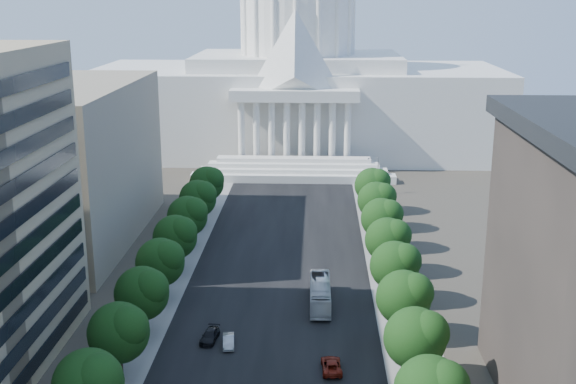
# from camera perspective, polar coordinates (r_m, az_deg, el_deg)

# --- Properties ---
(road_asphalt) EXTENTS (30.00, 260.00, 0.01)m
(road_asphalt) POSITION_cam_1_polar(r_m,az_deg,el_deg) (129.97, -0.45, -5.39)
(road_asphalt) COLOR black
(road_asphalt) RESTS_ON ground
(sidewalk_left) EXTENTS (8.00, 260.00, 0.02)m
(sidewalk_left) POSITION_cam_1_polar(r_m,az_deg,el_deg) (132.21, -8.74, -5.21)
(sidewalk_left) COLOR gray
(sidewalk_left) RESTS_ON ground
(sidewalk_right) EXTENTS (8.00, 260.00, 0.02)m
(sidewalk_right) POSITION_cam_1_polar(r_m,az_deg,el_deg) (130.48, 7.95, -5.46)
(sidewalk_right) COLOR gray
(sidewalk_right) RESTS_ON ground
(capitol) EXTENTS (120.00, 56.00, 73.00)m
(capitol) POSITION_cam_1_polar(r_m,az_deg,el_deg) (217.93, 0.75, 8.49)
(capitol) COLOR white
(capitol) RESTS_ON ground
(office_block_left_far) EXTENTS (38.00, 52.00, 30.00)m
(office_block_left_far) POSITION_cam_1_polar(r_m,az_deg,el_deg) (145.39, -19.53, 2.13)
(office_block_left_far) COLOR gray
(office_block_left_far) RESTS_ON ground
(tree_l_c) EXTENTS (7.79, 7.60, 9.97)m
(tree_l_c) POSITION_cam_1_polar(r_m,az_deg,el_deg) (81.49, -15.32, -14.31)
(tree_l_c) COLOR #33261C
(tree_l_c) RESTS_ON ground
(tree_l_d) EXTENTS (7.79, 7.60, 9.97)m
(tree_l_d) POSITION_cam_1_polar(r_m,az_deg,el_deg) (91.64, -13.08, -10.67)
(tree_l_d) COLOR #33261C
(tree_l_d) RESTS_ON ground
(tree_l_e) EXTENTS (7.79, 7.60, 9.97)m
(tree_l_e) POSITION_cam_1_polar(r_m,az_deg,el_deg) (102.19, -11.33, -7.75)
(tree_l_e) COLOR #33261C
(tree_l_e) RESTS_ON ground
(tree_l_f) EXTENTS (7.79, 7.60, 9.97)m
(tree_l_f) POSITION_cam_1_polar(r_m,az_deg,el_deg) (113.03, -9.93, -5.39)
(tree_l_f) COLOR #33261C
(tree_l_f) RESTS_ON ground
(tree_l_g) EXTENTS (7.79, 7.60, 9.97)m
(tree_l_g) POSITION_cam_1_polar(r_m,az_deg,el_deg) (124.08, -8.79, -3.44)
(tree_l_g) COLOR #33261C
(tree_l_g) RESTS_ON ground
(tree_l_h) EXTENTS (7.79, 7.60, 9.97)m
(tree_l_h) POSITION_cam_1_polar(r_m,az_deg,el_deg) (135.30, -7.83, -1.81)
(tree_l_h) COLOR #33261C
(tree_l_h) RESTS_ON ground
(tree_l_i) EXTENTS (7.79, 7.60, 9.97)m
(tree_l_i) POSITION_cam_1_polar(r_m,az_deg,el_deg) (146.63, -7.03, -0.43)
(tree_l_i) COLOR #33261C
(tree_l_i) RESTS_ON ground
(tree_l_j) EXTENTS (7.79, 7.60, 9.97)m
(tree_l_j) POSITION_cam_1_polar(r_m,az_deg,el_deg) (158.07, -6.34, 0.75)
(tree_l_j) COLOR #33261C
(tree_l_j) RESTS_ON ground
(tree_r_d) EXTENTS (7.79, 7.60, 9.97)m
(tree_r_d) POSITION_cam_1_polar(r_m,az_deg,el_deg) (89.40, 10.24, -11.19)
(tree_r_d) COLOR #33261C
(tree_r_d) RESTS_ON ground
(tree_r_e) EXTENTS (7.79, 7.60, 9.97)m
(tree_r_e) POSITION_cam_1_polar(r_m,az_deg,el_deg) (100.19, 9.33, -8.13)
(tree_r_e) COLOR #33261C
(tree_r_e) RESTS_ON ground
(tree_r_f) EXTENTS (7.79, 7.60, 9.97)m
(tree_r_f) POSITION_cam_1_polar(r_m,az_deg,el_deg) (111.22, 8.61, -5.68)
(tree_r_f) COLOR #33261C
(tree_r_f) RESTS_ON ground
(tree_r_g) EXTENTS (7.79, 7.60, 9.97)m
(tree_r_g) POSITION_cam_1_polar(r_m,az_deg,el_deg) (122.44, 8.02, -3.67)
(tree_r_g) COLOR #33261C
(tree_r_g) RESTS_ON ground
(tree_r_h) EXTENTS (7.79, 7.60, 9.97)m
(tree_r_h) POSITION_cam_1_polar(r_m,az_deg,el_deg) (133.79, 7.54, -1.99)
(tree_r_h) COLOR #33261C
(tree_r_h) RESTS_ON ground
(tree_r_i) EXTENTS (7.79, 7.60, 9.97)m
(tree_r_i) POSITION_cam_1_polar(r_m,az_deg,el_deg) (145.25, 7.13, -0.58)
(tree_r_i) COLOR #33261C
(tree_r_i) RESTS_ON ground
(tree_r_j) EXTENTS (7.79, 7.60, 9.97)m
(tree_r_j) POSITION_cam_1_polar(r_m,az_deg,el_deg) (156.79, 6.78, 0.62)
(tree_r_j) COLOR #33261C
(tree_r_j) RESTS_ON ground
(streetlight_c) EXTENTS (2.61, 0.44, 9.00)m
(streetlight_c) POSITION_cam_1_polar(r_m,az_deg,el_deg) (100.82, 10.19, -8.41)
(streetlight_c) COLOR gray
(streetlight_c) RESTS_ON ground
(streetlight_d) EXTENTS (2.61, 0.44, 9.00)m
(streetlight_d) POSITION_cam_1_polar(r_m,az_deg,el_deg) (123.93, 8.68, -3.76)
(streetlight_d) COLOR gray
(streetlight_d) RESTS_ON ground
(streetlight_e) EXTENTS (2.61, 0.44, 9.00)m
(streetlight_e) POSITION_cam_1_polar(r_m,az_deg,el_deg) (147.66, 7.66, -0.59)
(streetlight_e) COLOR gray
(streetlight_e) RESTS_ON ground
(streetlight_f) EXTENTS (2.61, 0.44, 9.00)m
(streetlight_f) POSITION_cam_1_polar(r_m,az_deg,el_deg) (171.75, 6.92, 1.70)
(streetlight_f) COLOR gray
(streetlight_f) RESTS_ON ground
(car_silver) EXTENTS (2.03, 4.46, 1.42)m
(car_silver) POSITION_cam_1_polar(r_m,az_deg,el_deg) (99.95, -4.72, -11.67)
(car_silver) COLOR #9B9EA2
(car_silver) RESTS_ON ground
(car_red) EXTENTS (2.78, 5.46, 1.48)m
(car_red) POSITION_cam_1_polar(r_m,az_deg,el_deg) (93.89, 3.45, -13.52)
(car_red) COLOR maroon
(car_red) RESTS_ON ground
(car_dark_b) EXTENTS (2.59, 5.10, 1.42)m
(car_dark_b) POSITION_cam_1_polar(r_m,az_deg,el_deg) (101.58, -6.20, -11.24)
(car_dark_b) COLOR black
(car_dark_b) RESTS_ON ground
(city_bus) EXTENTS (3.19, 13.21, 3.67)m
(city_bus) POSITION_cam_1_polar(r_m,az_deg,el_deg) (111.43, 2.56, -8.03)
(city_bus) COLOR silver
(city_bus) RESTS_ON ground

